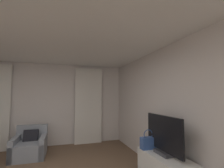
{
  "coord_description": "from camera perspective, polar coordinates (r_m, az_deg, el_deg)",
  "views": [
    {
      "loc": [
        0.45,
        -2.52,
        1.59
      ],
      "look_at": [
        1.68,
        1.27,
        1.87
      ],
      "focal_mm": 25.71,
      "sensor_mm": 36.0,
      "label": 1
    }
  ],
  "objects": [
    {
      "name": "wall_window",
      "position": [
        5.58,
        -22.76,
        -6.72
      ],
      "size": [
        5.12,
        0.06,
        2.6
      ],
      "color": "silver",
      "rests_on": "ground"
    },
    {
      "name": "wall_right",
      "position": [
        3.28,
        21.7,
        -8.82
      ],
      "size": [
        0.06,
        6.12,
        2.6
      ],
      "color": "silver",
      "rests_on": "ground"
    },
    {
      "name": "ceiling",
      "position": [
        2.77,
        -27.42,
        18.54
      ],
      "size": [
        5.12,
        6.12,
        0.06
      ],
      "primitive_type": "cube",
      "color": "white",
      "rests_on": "wall_left"
    },
    {
      "name": "curtain_right_panel",
      "position": [
        5.51,
        -8.37,
        -7.55
      ],
      "size": [
        0.9,
        0.06,
        2.5
      ],
      "color": "silver",
      "rests_on": "ground"
    },
    {
      "name": "armchair",
      "position": [
        4.97,
        -27.2,
        -19.14
      ],
      "size": [
        0.81,
        0.87,
        0.76
      ],
      "color": "gray",
      "rests_on": "ground"
    },
    {
      "name": "tv_flatscreen",
      "position": [
        3.08,
        17.89,
        -17.23
      ],
      "size": [
        0.2,
        0.96,
        0.67
      ],
      "color": "#333338",
      "rests_on": "tv_console"
    },
    {
      "name": "handbag_primary",
      "position": [
        3.36,
        12.8,
        -19.62
      ],
      "size": [
        0.3,
        0.14,
        0.37
      ],
      "color": "#335193",
      "rests_on": "tv_console"
    }
  ]
}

